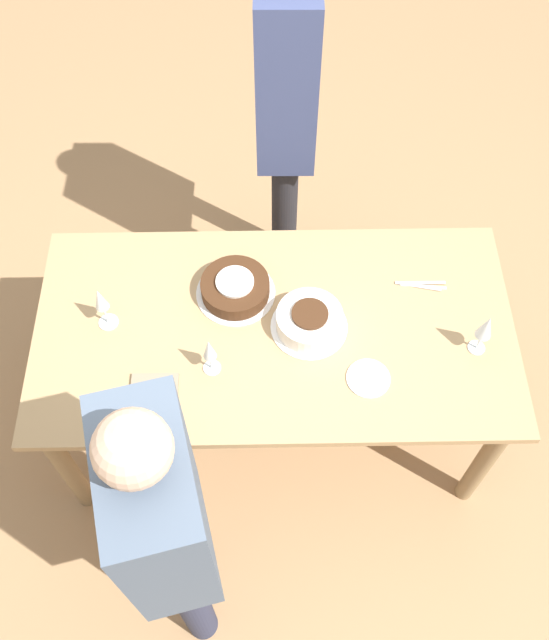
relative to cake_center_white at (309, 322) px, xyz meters
The scene contains 12 objects.
ground_plane 0.79m from the cake_center_white, ahead, with size 12.00×12.00×0.00m, color #A87F56.
dining_table 0.19m from the cake_center_white, ahead, with size 1.72×0.89×0.74m.
cake_center_white is the anchor object (origin of this frame).
cake_front_chocolate 0.30m from the cake_center_white, 30.07° to the right, with size 0.29×0.29×0.08m.
wine_glass_near 0.72m from the cake_center_white, ahead, with size 0.07×0.07×0.20m.
wine_glass_far 0.38m from the cake_center_white, 24.93° to the left, with size 0.06×0.06×0.18m.
wine_glass_extra 0.60m from the cake_center_white, behind, with size 0.06×0.06×0.20m.
dessert_plate_left 0.29m from the cake_center_white, 132.98° to the left, with size 0.15×0.15×0.01m.
fork_pile 0.46m from the cake_center_white, 157.56° to the right, with size 0.19×0.05×0.01m.
napkin_stack 0.60m from the cake_center_white, 27.50° to the left, with size 0.16×0.19×0.02m.
person_cutting 0.87m from the cake_center_white, 85.35° to the right, with size 0.23×0.40×1.78m.
person_watching 0.89m from the cake_center_white, 60.21° to the left, with size 0.31×0.44×1.59m.
Camera 1 is at (0.02, 1.32, 2.91)m, focal length 40.00 mm.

